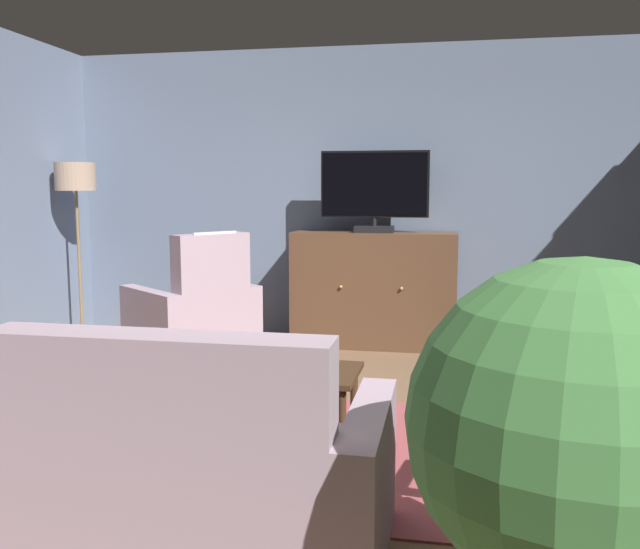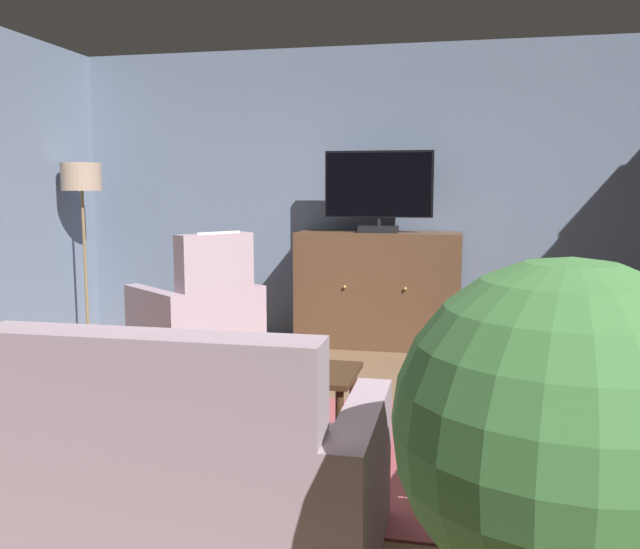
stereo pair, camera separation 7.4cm
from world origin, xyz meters
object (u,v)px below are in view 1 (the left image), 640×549
Objects in this scene: tv_cabinet at (374,291)px; cat at (66,433)px; potted_plant_tall_palm_by_window at (576,438)px; tv_remote at (307,370)px; television at (375,189)px; armchair_beside_cabinet at (195,318)px; potted_plant_on_hearth_side at (543,516)px; coffee_table at (273,379)px; sofa_floral at (189,479)px; folded_newspaper at (280,373)px; floor_lamp at (76,190)px.

tv_cabinet reaches higher than cat.
tv_remote is at bearing 125.53° from potted_plant_tall_palm_by_window.
armchair_beside_cabinet is at bearing -157.39° from television.
television is 1.11× the size of potted_plant_on_hearth_side.
television reaches higher than armchair_beside_cabinet.
coffee_table is 1.68m from potted_plant_on_hearth_side.
potted_plant_tall_palm_by_window is at bearing -137.21° from tv_remote.
potted_plant_on_hearth_side reaches higher than cat.
sofa_floral reaches higher than cat.
tv_cabinet is 2.68m from coffee_table.
folded_newspaper is at bearing 129.85° from potted_plant_tall_palm_by_window.
folded_newspaper is (-0.14, -0.06, -0.01)m from tv_remote.
folded_newspaper is at bearing 120.42° from tv_remote.
television is 1.55× the size of cat.
cat is (-1.36, -0.20, -0.39)m from tv_remote.
folded_newspaper is at bearing -56.97° from coffee_table.
cat is at bearing -116.39° from tv_cabinet.
folded_newspaper is 1.58m from potted_plant_on_hearth_side.
sofa_floral is at bearing 161.27° from potted_plant_tall_palm_by_window.
sofa_floral is at bearing -92.21° from coffee_table.
tv_cabinet is 1.19× the size of armchair_beside_cabinet.
potted_plant_tall_palm_by_window is (1.26, -1.52, 0.29)m from folded_newspaper.
coffee_table is at bearing 143.70° from potted_plant_on_hearth_side.
armchair_beside_cabinet is (-1.52, -0.69, -0.17)m from tv_cabinet.
sofa_floral is 4.40m from floor_lamp.
floor_lamp reaches higher than potted_plant_on_hearth_side.
armchair_beside_cabinet is (-1.24, 1.98, -0.08)m from coffee_table.
potted_plant_on_hearth_side is 0.84m from potted_plant_tall_palm_by_window.
folded_newspaper is 2.46m from armchair_beside_cabinet.
armchair_beside_cabinet reaches higher than coffee_table.
tv_cabinet is 1.70× the size of potted_plant_on_hearth_side.
cat is 3.19m from floor_lamp.
sofa_floral reaches higher than tv_remote.
tv_cabinet is at bearing 24.30° from armchair_beside_cabinet.
potted_plant_tall_palm_by_window is at bearing -45.45° from floor_lamp.
tv_remote is 1.43m from cat.
sofa_floral is 3.35m from armchair_beside_cabinet.
television reaches higher than coffee_table.
coffee_table is at bearing 11.46° from cat.
television is at bearing 22.61° from armchair_beside_cabinet.
sofa_floral is at bearing -69.11° from armchair_beside_cabinet.
floor_lamp is (-2.81, -0.36, 0.94)m from tv_cabinet.
floor_lamp is at bearing 56.65° from tv_remote.
folded_newspaper is 2.00m from potted_plant_tall_palm_by_window.
folded_newspaper is 0.23× the size of armchair_beside_cabinet.
potted_plant_tall_palm_by_window reaches higher than coffee_table.
folded_newspaper is 0.33× the size of potted_plant_on_hearth_side.
cat is at bearing -87.96° from armchair_beside_cabinet.
tv_cabinet is 1.54× the size of television.
armchair_beside_cabinet is (-1.44, 2.02, -0.15)m from tv_remote.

